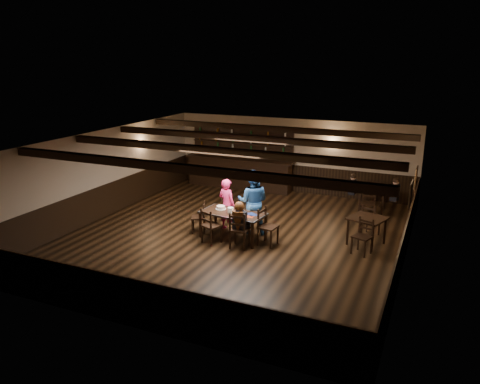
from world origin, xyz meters
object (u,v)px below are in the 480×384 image
at_px(dining_table, 233,215).
at_px(chair_near_right, 239,228).
at_px(chair_near_left, 209,223).
at_px(man_blue, 253,202).
at_px(bar_counter, 240,169).
at_px(woman_pink, 227,205).
at_px(cake, 221,208).

height_order(dining_table, chair_near_right, chair_near_right).
height_order(chair_near_left, man_blue, man_blue).
height_order(chair_near_left, bar_counter, bar_counter).
relative_size(woman_pink, cake, 5.13).
relative_size(chair_near_left, chair_near_right, 0.97).
bearing_deg(cake, woman_pink, 92.31).
distance_m(chair_near_left, bar_counter, 5.72).
height_order(chair_near_left, woman_pink, woman_pink).
bearing_deg(chair_near_left, cake, 90.00).
bearing_deg(dining_table, chair_near_right, -54.23).
xyz_separation_m(man_blue, bar_counter, (-2.28, 4.28, -0.19)).
height_order(chair_near_left, chair_near_right, chair_near_right).
relative_size(dining_table, woman_pink, 1.23).
relative_size(woman_pink, man_blue, 0.82).
distance_m(chair_near_left, chair_near_right, 0.87).
bearing_deg(chair_near_right, chair_near_left, 179.16).
relative_size(chair_near_left, man_blue, 0.53).
relative_size(man_blue, cake, 6.23).
distance_m(chair_near_right, bar_counter, 6.02).
xyz_separation_m(chair_near_left, chair_near_right, (0.87, -0.01, 0.02)).
relative_size(man_blue, bar_counter, 0.43).
bearing_deg(cake, chair_near_right, -40.38).
bearing_deg(chair_near_right, cake, 139.62).
bearing_deg(bar_counter, dining_table, -68.37).
height_order(woman_pink, cake, woman_pink).
xyz_separation_m(chair_near_right, bar_counter, (-2.39, 5.53, 0.14)).
xyz_separation_m(chair_near_right, woman_pink, (-0.88, 1.17, 0.17)).
relative_size(chair_near_left, cake, 3.29).
distance_m(dining_table, bar_counter, 5.30).
bearing_deg(chair_near_left, bar_counter, 105.40).
height_order(chair_near_right, cake, chair_near_right).
xyz_separation_m(dining_table, chair_near_left, (-0.43, -0.59, -0.12)).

